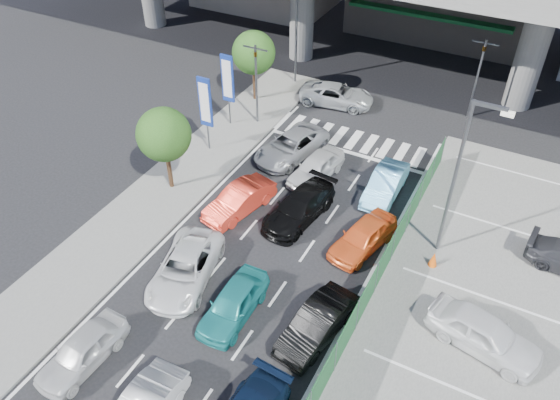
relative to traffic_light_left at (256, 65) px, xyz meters
The scene contains 25 objects.
ground 14.07m from the traffic_light_left, 62.68° to the right, with size 120.00×120.00×0.00m, color black.
parking_lot 20.28m from the traffic_light_left, 30.17° to the right, with size 12.00×28.00×0.06m, color #5A5A58.
sidewalk_left 8.93m from the traffic_light_left, 95.71° to the right, with size 4.00×30.00×0.12m, color #5A5A58.
fence_run 16.20m from the traffic_light_left, 43.73° to the right, with size 0.16×22.00×1.80m, color #1B5028, non-canonical shape.
traffic_light_left is the anchor object (origin of this frame).
traffic_light_right 13.63m from the traffic_light_left, 30.89° to the left, with size 1.60×1.24×5.20m.
street_lamp_right 14.68m from the traffic_light_left, 24.16° to the right, with size 1.65×0.22×8.00m.
street_lamp_left 6.06m from the traffic_light_left, 91.20° to the left, with size 1.65×0.22×8.00m.
signboard_near 4.22m from the traffic_light_left, 104.02° to the right, with size 0.80×0.14×4.70m.
signboard_far 1.93m from the traffic_light_left, 144.30° to the right, with size 0.80×0.14×4.70m.
tree_near 8.06m from the traffic_light_left, 95.71° to the right, with size 2.80×2.80×4.80m.
tree_far 3.02m from the traffic_light_left, 122.62° to the left, with size 2.80×2.80×4.80m.
van_white_back_left 18.96m from the traffic_light_left, 81.39° to the right, with size 1.58×3.93×1.34m, color silver.
sedan_white_mid_left 14.03m from the traffic_light_left, 73.95° to the right, with size 2.29×4.97×1.38m, color white.
taxi_teal_mid 15.69m from the traffic_light_left, 64.13° to the right, with size 1.63×4.05×1.38m, color teal.
hatch_black_mid_right 16.97m from the traffic_light_left, 52.21° to the right, with size 1.46×4.19×1.38m, color black.
taxi_orange_left 9.25m from the traffic_light_left, 66.44° to the right, with size 1.46×4.19×1.38m, color red.
sedan_black_mid 10.04m from the traffic_light_left, 47.69° to the right, with size 1.93×4.76×1.38m, color black.
taxi_orange_right 12.94m from the traffic_light_left, 37.03° to the right, with size 1.63×4.05×1.38m, color orange.
wagon_silver_front_left 5.34m from the traffic_light_left, 32.80° to the right, with size 2.29×4.97×1.38m, color #93959A.
sedan_white_front_mid 7.48m from the traffic_light_left, 31.83° to the right, with size 1.63×4.05×1.38m, color silver.
kei_truck_front_right 10.63m from the traffic_light_left, 18.52° to the right, with size 1.45×4.16×1.37m, color #6DC3F6.
crossing_wagon_silver 6.59m from the traffic_light_left, 52.26° to the left, with size 2.24×4.86×1.35m, color #AEB2B6.
parked_sedan_white 19.63m from the traffic_light_left, 33.29° to the right, with size 1.81×4.50×1.53m, color white.
traffic_cone 15.53m from the traffic_light_left, 28.39° to the right, with size 0.40×0.40×0.78m, color #DE520C.
Camera 1 is at (9.03, -13.90, 18.32)m, focal length 35.00 mm.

